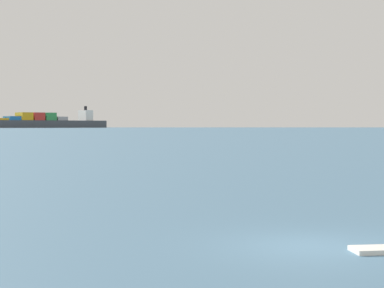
% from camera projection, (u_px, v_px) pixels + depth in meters
% --- Properties ---
extents(ground_plane, '(4000.00, 4000.00, 0.00)m').
position_uv_depth(ground_plane, '(311.00, 247.00, 15.75)').
color(ground_plane, '#476B84').
extents(cargo_ship, '(181.59, 161.26, 30.47)m').
position_uv_depth(cargo_ship, '(33.00, 122.00, 824.30)').
color(cargo_ship, '#3F444C').
rests_on(cargo_ship, ground_plane).
extents(distant_headland, '(1046.94, 527.44, 36.07)m').
position_uv_depth(distant_headland, '(345.00, 119.00, 1492.72)').
color(distant_headland, '#756B56').
rests_on(distant_headland, ground_plane).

